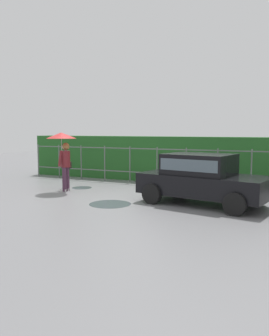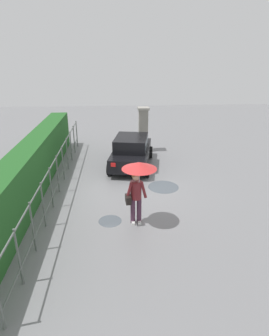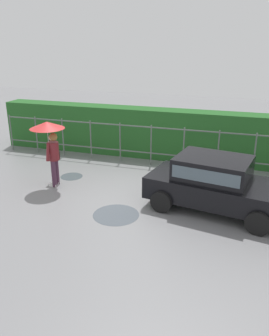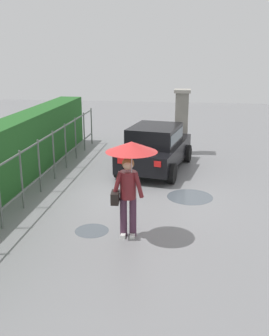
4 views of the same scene
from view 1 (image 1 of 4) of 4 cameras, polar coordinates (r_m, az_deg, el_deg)
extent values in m
plane|color=slate|center=(11.67, -0.95, -4.59)|extent=(40.00, 40.00, 0.00)
cube|color=black|center=(10.54, 11.04, -2.66)|extent=(3.93, 2.26, 0.60)
cube|color=black|center=(10.53, 10.36, 0.63)|extent=(2.12, 1.75, 0.60)
cube|color=#4C5B66|center=(10.53, 10.36, 0.74)|extent=(1.98, 1.74, 0.33)
cylinder|color=black|center=(10.93, 18.83, -4.05)|extent=(0.62, 0.28, 0.60)
cylinder|color=black|center=(9.36, 15.86, -5.63)|extent=(0.62, 0.28, 0.60)
cylinder|color=black|center=(11.87, 7.19, -2.98)|extent=(0.62, 0.28, 0.60)
cylinder|color=black|center=(10.44, 2.81, -4.19)|extent=(0.62, 0.28, 0.60)
cube|color=red|center=(11.86, 3.96, -0.86)|extent=(0.09, 0.21, 0.16)
cube|color=red|center=(10.95, 0.95, -1.43)|extent=(0.09, 0.21, 0.16)
cylinder|color=#47283D|center=(12.78, -11.23, -1.82)|extent=(0.15, 0.15, 0.86)
cylinder|color=#47283D|center=(12.95, -10.77, -1.70)|extent=(0.15, 0.15, 0.86)
cube|color=white|center=(12.87, -11.43, -3.52)|extent=(0.26, 0.10, 0.08)
cube|color=white|center=(13.04, -10.96, -3.39)|extent=(0.26, 0.10, 0.08)
cylinder|color=maroon|center=(12.79, -11.07, 1.44)|extent=(0.34, 0.34, 0.58)
sphere|color=#DBAD89|center=(12.76, -11.11, 3.36)|extent=(0.22, 0.22, 0.22)
sphere|color=olive|center=(12.75, -10.99, 3.45)|extent=(0.25, 0.25, 0.25)
cylinder|color=maroon|center=(12.64, -11.90, 1.50)|extent=(0.11, 0.23, 0.56)
cylinder|color=maroon|center=(13.02, -10.87, 1.65)|extent=(0.11, 0.23, 0.56)
cylinder|color=#B2B2B7|center=(12.75, -11.67, 2.97)|extent=(0.02, 0.02, 0.77)
cone|color=red|center=(12.74, -11.72, 5.16)|extent=(1.05, 1.05, 0.21)
cube|color=black|center=(13.10, -10.90, 0.49)|extent=(0.35, 0.19, 0.24)
cylinder|color=#59605B|center=(17.31, -15.22, 1.20)|extent=(0.05, 0.05, 1.50)
cylinder|color=#59605B|center=(16.55, -12.05, 1.06)|extent=(0.05, 0.05, 1.50)
cylinder|color=#59605B|center=(15.85, -8.59, 0.91)|extent=(0.05, 0.05, 1.50)
cylinder|color=#59605B|center=(15.21, -4.82, 0.74)|extent=(0.05, 0.05, 1.50)
cylinder|color=#59605B|center=(14.64, -0.74, 0.56)|extent=(0.05, 0.05, 1.50)
cylinder|color=#59605B|center=(14.16, 3.64, 0.35)|extent=(0.05, 0.05, 1.50)
cylinder|color=#59605B|center=(13.76, 8.30, 0.14)|extent=(0.05, 0.05, 1.50)
cylinder|color=#59605B|center=(13.46, 13.21, -0.10)|extent=(0.05, 0.05, 1.50)
cylinder|color=#59605B|center=(13.26, 18.31, -0.33)|extent=(0.05, 0.05, 1.50)
cube|color=#59605B|center=(14.11, 3.66, 3.06)|extent=(12.05, 0.03, 0.04)
cube|color=#59605B|center=(14.19, 3.63, -0.85)|extent=(12.05, 0.03, 0.04)
cube|color=#235B23|center=(15.05, 5.03, 1.45)|extent=(13.05, 0.90, 1.90)
cylinder|color=#4C545B|center=(10.50, -3.96, -5.80)|extent=(1.24, 1.24, 0.00)
cylinder|color=#4C545B|center=(13.54, -8.49, -3.16)|extent=(0.75, 0.75, 0.00)
camera|label=2|loc=(19.06, -30.15, 13.85)|focal=30.48mm
camera|label=3|loc=(3.26, -38.34, 48.52)|focal=37.40mm
camera|label=4|loc=(17.90, -34.59, 10.45)|focal=42.99mm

